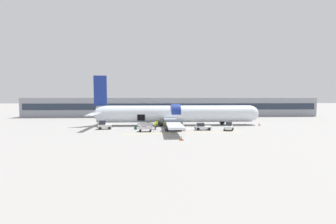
% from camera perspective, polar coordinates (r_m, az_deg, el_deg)
% --- Properties ---
extents(ground_plane, '(500.00, 500.00, 0.00)m').
position_cam_1_polar(ground_plane, '(47.32, 4.45, -4.16)').
color(ground_plane, gray).
extents(apron_marking_line, '(22.13, 2.10, 0.01)m').
position_cam_1_polar(apron_marking_line, '(40.99, 4.32, -5.33)').
color(apron_marking_line, yellow).
rests_on(apron_marking_line, ground_plane).
extents(terminal_strip, '(100.01, 10.56, 6.44)m').
position_cam_1_polar(terminal_strip, '(80.34, 1.17, 1.28)').
color(terminal_strip, gray).
rests_on(terminal_strip, ground_plane).
extents(airplane, '(40.11, 36.28, 11.47)m').
position_cam_1_polar(airplane, '(52.58, 1.37, -0.56)').
color(airplane, silver).
rests_on(airplane, ground_plane).
extents(baggage_tug_lead, '(3.35, 2.04, 1.41)m').
position_cam_1_polar(baggage_tug_lead, '(45.24, 8.74, -3.75)').
color(baggage_tug_lead, white).
rests_on(baggage_tug_lead, ground_plane).
extents(baggage_tug_mid, '(3.01, 2.18, 1.78)m').
position_cam_1_polar(baggage_tug_mid, '(47.67, -15.91, -3.32)').
color(baggage_tug_mid, silver).
rests_on(baggage_tug_mid, ground_plane).
extents(baggage_tug_rear, '(2.35, 2.74, 1.65)m').
position_cam_1_polar(baggage_tug_rear, '(45.74, 15.18, -3.67)').
color(baggage_tug_rear, white).
rests_on(baggage_tug_rear, ground_plane).
extents(baggage_cart_loading, '(3.85, 2.85, 1.10)m').
position_cam_1_polar(baggage_cart_loading, '(48.11, -5.69, -3.40)').
color(baggage_cart_loading, '#B7BABF').
rests_on(baggage_cart_loading, ground_plane).
extents(baggage_cart_queued, '(3.65, 1.98, 1.02)m').
position_cam_1_polar(baggage_cart_queued, '(42.78, -5.75, -4.28)').
color(baggage_cart_queued, silver).
rests_on(baggage_cart_queued, ground_plane).
extents(ground_crew_loader_a, '(0.50, 0.53, 1.60)m').
position_cam_1_polar(ground_crew_loader_a, '(45.68, -3.27, -3.37)').
color(ground_crew_loader_a, '#1E2338').
rests_on(ground_crew_loader_a, ground_plane).
extents(ground_crew_loader_b, '(0.54, 0.54, 1.69)m').
position_cam_1_polar(ground_crew_loader_b, '(46.11, -0.77, -3.24)').
color(ground_crew_loader_b, black).
rests_on(ground_crew_loader_b, ground_plane).
extents(ground_crew_driver, '(0.42, 0.54, 1.54)m').
position_cam_1_polar(ground_crew_driver, '(49.08, -2.88, -2.93)').
color(ground_crew_driver, '#2D2D33').
rests_on(ground_crew_driver, ground_plane).
extents(suitcase_on_tarmac_upright, '(0.56, 0.29, 0.73)m').
position_cam_1_polar(suitcase_on_tarmac_upright, '(45.77, -8.25, -4.05)').
color(suitcase_on_tarmac_upright, '#14472D').
rests_on(suitcase_on_tarmac_upright, ground_plane).
extents(safety_cone_nose, '(0.46, 0.46, 0.77)m').
position_cam_1_polar(safety_cone_nose, '(56.43, 22.14, -2.80)').
color(safety_cone_nose, black).
rests_on(safety_cone_nose, ground_plane).
extents(safety_cone_engine_left, '(0.59, 0.59, 0.65)m').
position_cam_1_polar(safety_cone_engine_left, '(33.95, 3.46, -6.65)').
color(safety_cone_engine_left, black).
rests_on(safety_cone_engine_left, ground_plane).
extents(safety_cone_wingtip, '(0.48, 0.48, 0.71)m').
position_cam_1_polar(safety_cone_wingtip, '(43.58, 4.15, -4.37)').
color(safety_cone_wingtip, black).
rests_on(safety_cone_wingtip, ground_plane).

